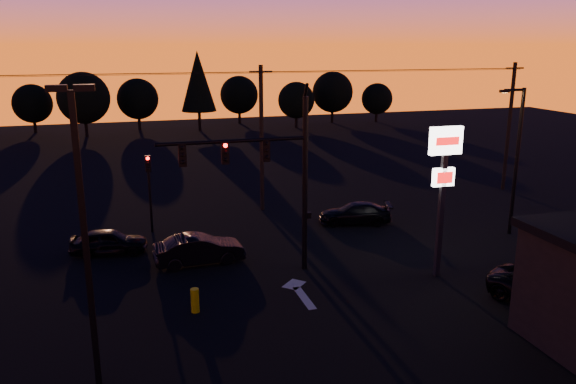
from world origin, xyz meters
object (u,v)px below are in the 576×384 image
Objects in this scene: bollard at (195,300)px; suv_parked at (552,290)px; secondary_signal at (149,182)px; car_left at (109,241)px; pylon_sign at (444,170)px; traffic_signal_mast at (271,168)px; parking_lot_light at (83,222)px; car_right at (355,213)px; car_mid at (199,249)px; streetlight at (516,155)px.

bollard is 14.23m from suv_parked.
secondary_signal is 4.24m from car_left.
traffic_signal_mast is at bearing 160.64° from pylon_sign.
car_left is (-14.26, 7.17, -4.28)m from pylon_sign.
car_right is (14.01, 12.69, -4.66)m from parking_lot_light.
car_mid is (0.88, 5.05, 0.21)m from bollard.
car_mid is 1.01× the size of car_right.
parking_lot_light is at bearing -162.77° from pylon_sign.
car_mid is at bearing 114.73° from suv_parked.
secondary_signal is 0.90× the size of suv_parked.
car_mid reaches higher than suv_parked.
car_mid is at bearing 178.02° from streetlight.
bollard is at bearing 133.99° from suv_parked.
pylon_sign reaches higher than car_mid.
car_mid is 10.27m from car_right.
parking_lot_light is 23.05m from streetlight.
car_mid is (4.15, -2.59, 0.06)m from car_left.
pylon_sign is at bearing 18.36° from car_right.
traffic_signal_mast is 1.78× the size of suv_parked.
suv_parked reaches higher than car_left.
pylon_sign is 16.52m from car_left.
car_mid reaches higher than bollard.
streetlight is at bearing 13.99° from bollard.
secondary_signal reaches higher than car_left.
car_mid is at bearing 155.58° from pylon_sign.
car_right is (10.50, 8.65, 0.12)m from bollard.
pylon_sign is at bearing -109.85° from car_left.
car_left reaches higher than bollard.
secondary_signal is at bearing -83.89° from car_right.
secondary_signal reaches higher than car_right.
traffic_signal_mast is 9.57m from car_left.
car_left is (0.24, 11.67, -4.63)m from parking_lot_light.
car_left is (-21.17, 3.17, -3.78)m from streetlight.
parking_lot_light is at bearing 150.02° from suv_parked.
car_left is at bearing 88.82° from parking_lot_light.
car_right is at bearing 150.45° from streetlight.
traffic_signal_mast is 1.07× the size of streetlight.
traffic_signal_mast reaches higher than secondary_signal.
parking_lot_light is 2.15× the size of car_mid.
pylon_sign is at bearing 17.23° from parking_lot_light.
traffic_signal_mast is at bearing 115.14° from suv_parked.
car_right is (-7.40, 4.19, -3.81)m from streetlight.
pylon_sign is (14.50, 4.50, -0.36)m from parking_lot_light.
traffic_signal_mast reaches higher than pylon_sign.
streetlight is at bearing 6.14° from traffic_signal_mast.
car_mid is at bearing 64.21° from parking_lot_light.
traffic_signal_mast is 9.19m from secondary_signal.
streetlight reaches higher than suv_parked.
car_mid is at bearing -54.49° from car_right.
suv_parked is (-4.11, -7.96, -3.75)m from streetlight.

